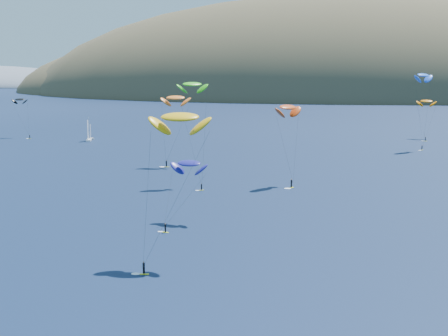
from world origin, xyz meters
name	(u,v)px	position (x,y,z in m)	size (l,w,h in m)	color
island	(355,106)	(39.40, 562.36, -10.74)	(730.00, 300.00, 210.00)	#3D3526
sailboat	(89,139)	(-83.85, 187.06, 0.86)	(7.87, 6.84, 9.44)	silver
kitesurfer_1	(176,98)	(-37.13, 136.07, 20.02)	(8.91, 7.68, 22.44)	yellow
kitesurfer_2	(180,117)	(-16.27, 48.41, 22.17)	(9.36, 11.80, 24.75)	yellow
kitesurfer_3	(192,84)	(-26.50, 108.59, 24.99)	(8.66, 12.57, 27.14)	yellow
kitesurfer_4	(423,75)	(40.59, 182.22, 25.95)	(8.95, 8.97, 28.41)	yellow
kitesurfer_9	(288,107)	(-2.82, 111.42, 19.32)	(8.30, 10.98, 21.75)	yellow
kitesurfer_10	(189,163)	(-19.69, 71.27, 11.24)	(7.92, 12.37, 13.31)	yellow
kitesurfer_11	(426,101)	(47.77, 216.24, 14.90)	(7.98, 13.59, 17.00)	yellow
kitesurfer_12	(20,100)	(-116.04, 195.39, 15.34)	(10.11, 7.79, 17.10)	yellow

